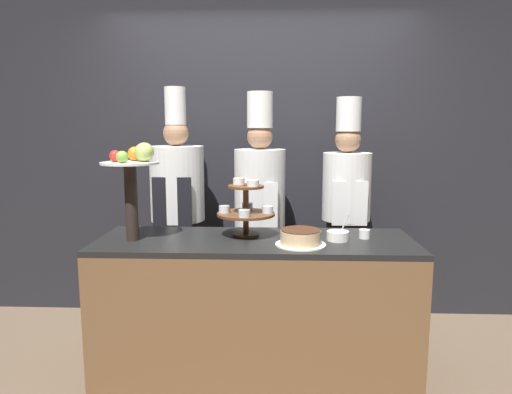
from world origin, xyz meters
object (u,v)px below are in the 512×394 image
(fruit_pedestal, at_px, (133,174))
(chef_center_left, at_px, (260,206))
(chef_left, at_px, (178,205))
(cake_round, at_px, (301,238))
(tiered_stand, at_px, (246,208))
(serving_bowl_near, at_px, (338,236))
(chef_center_right, at_px, (346,207))
(cup_white, at_px, (364,234))

(fruit_pedestal, height_order, chef_center_left, chef_center_left)
(chef_left, bearing_deg, cake_round, -40.97)
(cake_round, height_order, chef_center_left, chef_center_left)
(fruit_pedestal, distance_m, cake_round, 1.08)
(tiered_stand, distance_m, chef_left, 0.79)
(tiered_stand, distance_m, serving_bowl_near, 0.60)
(fruit_pedestal, relative_size, chef_center_left, 0.33)
(cake_round, distance_m, chef_left, 1.18)
(tiered_stand, bearing_deg, chef_center_right, 37.53)
(fruit_pedestal, bearing_deg, tiered_stand, 11.19)
(chef_left, bearing_deg, serving_bowl_near, -30.00)
(fruit_pedestal, relative_size, chef_left, 0.32)
(cake_round, xyz_separation_m, cup_white, (0.41, 0.18, -0.02))
(chef_left, distance_m, chef_center_left, 0.63)
(cake_round, bearing_deg, cup_white, 24.14)
(cup_white, height_order, chef_left, chef_left)
(tiered_stand, distance_m, cake_round, 0.43)
(cup_white, bearing_deg, tiered_stand, 177.06)
(tiered_stand, relative_size, fruit_pedestal, 0.62)
(fruit_pedestal, distance_m, chef_center_left, 1.06)
(serving_bowl_near, xyz_separation_m, chef_center_right, (0.15, 0.65, 0.07))
(tiered_stand, relative_size, chef_center_left, 0.20)
(chef_center_left, bearing_deg, serving_bowl_near, -52.41)
(fruit_pedestal, bearing_deg, chef_center_right, 26.19)
(cake_round, bearing_deg, tiered_stand, 146.62)
(tiered_stand, distance_m, chef_center_left, 0.56)
(chef_left, distance_m, chef_center_right, 1.28)
(fruit_pedestal, bearing_deg, chef_center_left, 42.59)
(tiered_stand, bearing_deg, fruit_pedestal, -168.81)
(chef_left, xyz_separation_m, chef_center_right, (1.28, 0.00, -0.00))
(serving_bowl_near, bearing_deg, tiered_stand, 170.25)
(chef_center_right, bearing_deg, cake_round, -116.34)
(cup_white, xyz_separation_m, chef_center_right, (-0.03, 0.59, 0.07))
(cup_white, bearing_deg, fruit_pedestal, -176.15)
(cup_white, relative_size, chef_center_right, 0.04)
(serving_bowl_near, bearing_deg, cake_round, -152.39)
(chef_center_left, bearing_deg, tiered_stand, -97.30)
(tiered_stand, xyz_separation_m, cake_round, (0.34, -0.22, -0.14))
(cup_white, bearing_deg, serving_bowl_near, -160.89)
(tiered_stand, height_order, chef_left, chef_left)
(fruit_pedestal, bearing_deg, cake_round, -4.96)
(cake_round, relative_size, chef_left, 0.16)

